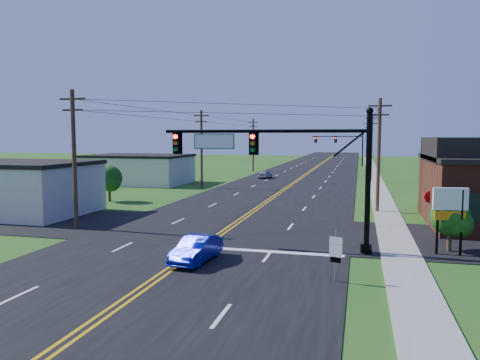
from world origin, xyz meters
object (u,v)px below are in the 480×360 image
(route_sign, at_px, (336,252))
(signal_mast_main, at_px, (281,160))
(blue_car, at_px, (197,250))
(stop_sign, at_px, (430,200))
(signal_mast_far, at_px, (340,144))

(route_sign, bearing_deg, signal_mast_main, 138.59)
(signal_mast_main, bearing_deg, route_sign, -59.02)
(blue_car, bearing_deg, stop_sign, 51.41)
(blue_car, distance_m, stop_sign, 17.61)
(stop_sign, bearing_deg, route_sign, -131.42)
(signal_mast_main, bearing_deg, stop_sign, 46.03)
(signal_mast_main, xyz_separation_m, route_sign, (3.16, -5.27, -3.46))
(blue_car, relative_size, route_sign, 1.69)
(signal_mast_far, bearing_deg, stop_sign, -82.26)
(blue_car, bearing_deg, signal_mast_main, 52.53)
(signal_mast_far, xyz_separation_m, stop_sign, (8.56, -63.02, -2.84))
(signal_mast_far, distance_m, route_sign, 77.40)
(signal_mast_far, height_order, route_sign, signal_mast_far)
(signal_mast_far, bearing_deg, route_sign, -87.73)
(signal_mast_far, relative_size, route_sign, 4.98)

